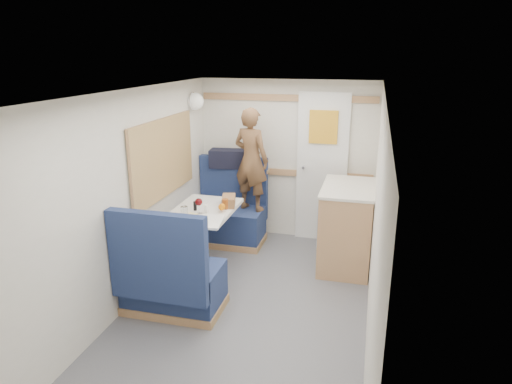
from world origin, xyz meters
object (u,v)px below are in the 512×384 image
(beer_glass, at_px, (225,204))
(pepper_grinder, at_px, (195,206))
(bench_far, at_px, (229,218))
(salt_grinder, at_px, (206,209))
(cheese_block, at_px, (193,215))
(tray, at_px, (208,222))
(orange_fruit, at_px, (222,207))
(dome_light, at_px, (195,101))
(wine_glass, at_px, (199,203))
(duffel_bag, at_px, (229,158))
(bread_loaf, at_px, (229,201))
(bench_near, at_px, (171,283))
(person, at_px, (251,160))
(tumbler_left, at_px, (184,212))
(galley_counter, at_px, (346,226))
(dinette_table, at_px, (204,222))

(beer_glass, xyz_separation_m, pepper_grinder, (-0.29, -0.13, -0.00))
(bench_far, xyz_separation_m, pepper_grinder, (-0.07, -0.93, 0.47))
(salt_grinder, bearing_deg, cheese_block, -111.88)
(bench_far, xyz_separation_m, tray, (0.19, -1.23, 0.43))
(tray, xyz_separation_m, orange_fruit, (0.04, 0.33, 0.04))
(dome_light, height_order, beer_glass, dome_light)
(wine_glass, distance_m, pepper_grinder, 0.15)
(cheese_block, bearing_deg, wine_glass, 84.60)
(duffel_bag, bearing_deg, wine_glass, -91.97)
(wine_glass, height_order, bread_loaf, wine_glass)
(bench_near, bearing_deg, bread_loaf, 77.79)
(bench_near, xyz_separation_m, duffel_bag, (-0.07, 1.98, 0.71))
(bench_near, height_order, pepper_grinder, bench_near)
(salt_grinder, bearing_deg, tray, -66.80)
(duffel_bag, distance_m, beer_glass, 1.12)
(person, xyz_separation_m, duffel_bag, (-0.36, 0.25, -0.06))
(bench_far, xyz_separation_m, tumbler_left, (-0.09, -1.16, 0.48))
(dome_light, height_order, tumbler_left, dome_light)
(wine_glass, xyz_separation_m, salt_grinder, (0.06, 0.05, -0.08))
(cheese_block, distance_m, tumbler_left, 0.09)
(cheese_block, xyz_separation_m, wine_glass, (0.01, 0.14, 0.09))
(tray, bearing_deg, person, 85.25)
(dome_light, relative_size, wine_glass, 1.19)
(tumbler_left, bearing_deg, galley_counter, 28.50)
(bench_far, distance_m, tumbler_left, 1.26)
(person, bearing_deg, beer_glass, 103.86)
(beer_glass, bearing_deg, tumbler_left, -131.20)
(pepper_grinder, bearing_deg, cheese_block, -73.90)
(person, distance_m, bread_loaf, 0.76)
(dinette_table, relative_size, orange_fruit, 12.53)
(orange_fruit, relative_size, wine_glass, 0.44)
(tray, xyz_separation_m, pepper_grinder, (-0.25, 0.31, 0.04))
(duffel_bag, xyz_separation_m, cheese_block, (0.08, -1.42, -0.26))
(duffel_bag, distance_m, cheese_block, 1.44)
(galley_counter, xyz_separation_m, cheese_block, (-1.47, -0.85, 0.29))
(dinette_table, height_order, pepper_grinder, pepper_grinder)
(duffel_bag, bearing_deg, person, -40.42)
(orange_fruit, distance_m, beer_glass, 0.11)
(cheese_block, bearing_deg, pepper_grinder, 106.10)
(galley_counter, xyz_separation_m, person, (-1.18, 0.32, 0.61))
(duffel_bag, height_order, wine_glass, duffel_bag)
(dinette_table, bearing_deg, orange_fruit, -10.82)
(pepper_grinder, bearing_deg, dinette_table, 42.76)
(galley_counter, relative_size, bread_loaf, 3.65)
(dome_light, bearing_deg, bench_near, -77.18)
(wine_glass, xyz_separation_m, pepper_grinder, (-0.08, 0.10, -0.07))
(person, height_order, duffel_bag, person)
(bread_loaf, bearing_deg, bench_far, 108.07)
(bench_near, height_order, salt_grinder, bench_near)
(person, bearing_deg, wine_glass, 93.49)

